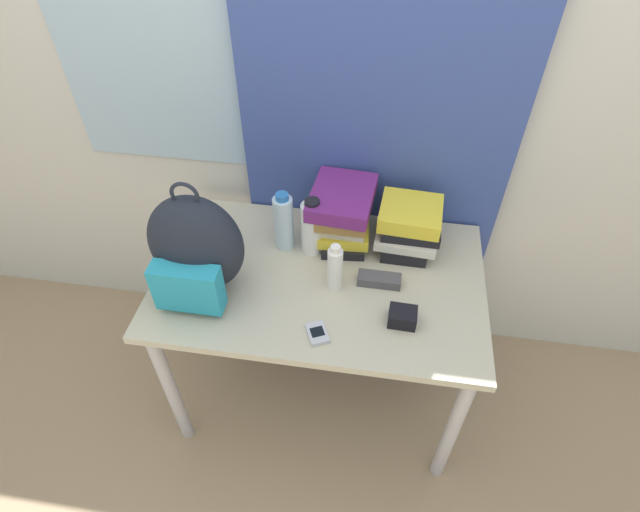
# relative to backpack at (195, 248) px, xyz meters

# --- Properties ---
(ground_plane) EXTENTS (12.00, 12.00, 0.00)m
(ground_plane) POSITION_rel_backpack_xyz_m (0.39, -0.26, -0.92)
(ground_plane) COLOR #9E8466
(wall_back) EXTENTS (6.00, 0.06, 2.50)m
(wall_back) POSITION_rel_backpack_xyz_m (0.39, 0.55, 0.33)
(wall_back) COLOR beige
(wall_back) RESTS_ON ground_plane
(curtain_blue) EXTENTS (0.98, 0.04, 2.50)m
(curtain_blue) POSITION_rel_backpack_xyz_m (0.54, 0.50, 0.33)
(curtain_blue) COLOR #384C93
(curtain_blue) RESTS_ON ground_plane
(desk) EXTENTS (1.16, 0.72, 0.74)m
(desk) POSITION_rel_backpack_xyz_m (0.39, 0.11, -0.28)
(desk) COLOR #B7B299
(desk) RESTS_ON ground_plane
(backpack) EXTENTS (0.32, 0.26, 0.43)m
(backpack) POSITION_rel_backpack_xyz_m (0.00, 0.00, 0.00)
(backpack) COLOR #1E232D
(backpack) RESTS_ON desk
(book_stack_left) EXTENTS (0.24, 0.29, 0.22)m
(book_stack_left) POSITION_rel_backpack_xyz_m (0.45, 0.32, -0.06)
(book_stack_left) COLOR black
(book_stack_left) RESTS_ON desk
(book_stack_center) EXTENTS (0.23, 0.24, 0.18)m
(book_stack_center) POSITION_rel_backpack_xyz_m (0.69, 0.32, -0.09)
(book_stack_center) COLOR black
(book_stack_center) RESTS_ON desk
(water_bottle) EXTENTS (0.07, 0.07, 0.24)m
(water_bottle) POSITION_rel_backpack_xyz_m (0.24, 0.24, -0.07)
(water_bottle) COLOR silver
(water_bottle) RESTS_ON desk
(sports_bottle) EXTENTS (0.08, 0.08, 0.23)m
(sports_bottle) POSITION_rel_backpack_xyz_m (0.34, 0.24, -0.07)
(sports_bottle) COLOR white
(sports_bottle) RESTS_ON desk
(sunscreen_bottle) EXTENTS (0.05, 0.05, 0.19)m
(sunscreen_bottle) POSITION_rel_backpack_xyz_m (0.45, 0.07, -0.09)
(sunscreen_bottle) COLOR white
(sunscreen_bottle) RESTS_ON desk
(cell_phone) EXTENTS (0.09, 0.10, 0.02)m
(cell_phone) POSITION_rel_backpack_xyz_m (0.42, -0.15, -0.17)
(cell_phone) COLOR #B7BCC6
(cell_phone) RESTS_ON desk
(sunglasses_case) EXTENTS (0.15, 0.06, 0.04)m
(sunglasses_case) POSITION_rel_backpack_xyz_m (0.60, 0.10, -0.16)
(sunglasses_case) COLOR #47474C
(sunglasses_case) RESTS_ON desk
(camera_pouch) EXTENTS (0.09, 0.08, 0.05)m
(camera_pouch) POSITION_rel_backpack_xyz_m (0.69, -0.06, -0.15)
(camera_pouch) COLOR black
(camera_pouch) RESTS_ON desk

